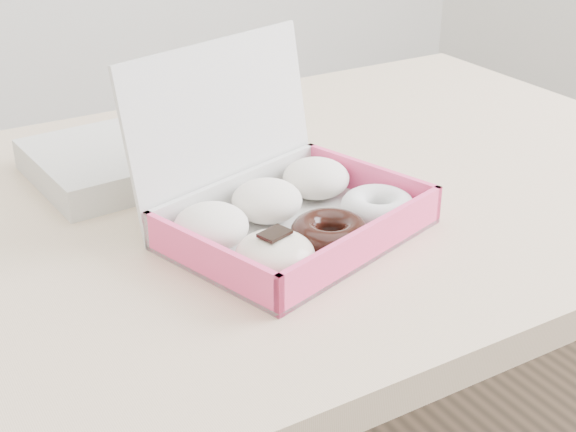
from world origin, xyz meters
TOP-DOWN VIEW (x-y plane):
  - table at (0.00, 0.00)m, footprint 1.20×0.80m
  - donut_box at (-0.07, -0.11)m, footprint 0.34×0.31m
  - newspapers at (-0.16, 0.15)m, footprint 0.27×0.22m

SIDE VIEW (x-z plane):
  - table at x=0.00m, z-range 0.30..1.05m
  - newspapers at x=-0.16m, z-range 0.75..0.79m
  - donut_box at x=-0.07m, z-range 0.68..0.88m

